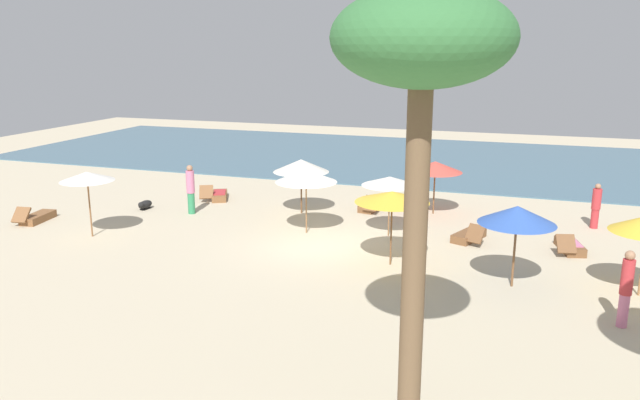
# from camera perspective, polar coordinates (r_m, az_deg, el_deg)

# --- Properties ---
(ground_plane) EXTENTS (60.00, 60.00, 0.00)m
(ground_plane) POSITION_cam_1_polar(r_m,az_deg,el_deg) (20.85, -0.32, -4.04)
(ground_plane) COLOR beige
(ocean_water) EXTENTS (48.00, 16.00, 0.06)m
(ocean_water) POSITION_cam_1_polar(r_m,az_deg,el_deg) (36.89, 8.30, 3.81)
(ocean_water) COLOR #476B7F
(ocean_water) RESTS_ON ground_plane
(umbrella_0) EXTENTS (2.23, 2.23, 2.29)m
(umbrella_0) POSITION_cam_1_polar(r_m,az_deg,el_deg) (18.44, 6.66, 0.29)
(umbrella_0) COLOR brown
(umbrella_0) RESTS_ON ground_plane
(umbrella_2) EXTENTS (1.83, 1.83, 2.30)m
(umbrella_2) POSITION_cam_1_polar(r_m,az_deg,el_deg) (22.56, -20.65, 2.04)
(umbrella_2) COLOR brown
(umbrella_2) RESTS_ON ground_plane
(umbrella_3) EXTENTS (2.12, 2.12, 2.10)m
(umbrella_3) POSITION_cam_1_polar(r_m,az_deg,el_deg) (24.55, 10.55, 3.03)
(umbrella_3) COLOR brown
(umbrella_3) RESTS_ON ground_plane
(umbrella_4) EXTENTS (2.09, 2.09, 2.29)m
(umbrella_4) POSITION_cam_1_polar(r_m,az_deg,el_deg) (17.46, 17.69, -1.32)
(umbrella_4) COLOR brown
(umbrella_4) RESTS_ON ground_plane
(umbrella_5) EXTENTS (2.18, 2.18, 2.27)m
(umbrella_5) POSITION_cam_1_polar(r_m,az_deg,el_deg) (21.55, -1.29, 2.22)
(umbrella_5) COLOR olive
(umbrella_5) RESTS_ON ground_plane
(umbrella_6) EXTENTS (1.94, 1.94, 2.12)m
(umbrella_6) POSITION_cam_1_polar(r_m,az_deg,el_deg) (21.34, 6.44, 1.74)
(umbrella_6) COLOR olive
(umbrella_6) RESTS_ON ground_plane
(umbrella_7) EXTENTS (2.20, 2.20, 2.17)m
(umbrella_7) POSITION_cam_1_polar(r_m,az_deg,el_deg) (24.21, -1.75, 3.18)
(umbrella_7) COLOR brown
(umbrella_7) RESTS_ON ground_plane
(lounger_0) EXTENTS (1.16, 1.76, 0.72)m
(lounger_0) POSITION_cam_1_polar(r_m,az_deg,el_deg) (21.76, 13.58, -3.20)
(lounger_0) COLOR brown
(lounger_0) RESTS_ON ground_plane
(lounger_1) EXTENTS (0.87, 1.74, 0.72)m
(lounger_1) POSITION_cam_1_polar(r_m,az_deg,el_deg) (25.12, 4.80, -0.55)
(lounger_1) COLOR brown
(lounger_1) RESTS_ON ground_plane
(lounger_2) EXTENTS (0.81, 1.76, 0.68)m
(lounger_2) POSITION_cam_1_polar(r_m,az_deg,el_deg) (25.73, -24.64, -1.46)
(lounger_2) COLOR brown
(lounger_2) RESTS_ON ground_plane
(lounger_3) EXTENTS (0.98, 1.78, 0.69)m
(lounger_3) POSITION_cam_1_polar(r_m,az_deg,el_deg) (21.62, 21.98, -3.95)
(lounger_3) COLOR brown
(lounger_3) RESTS_ON ground_plane
(lounger_4) EXTENTS (1.24, 1.78, 0.69)m
(lounger_4) POSITION_cam_1_polar(r_m,az_deg,el_deg) (27.18, -9.33, 0.44)
(lounger_4) COLOR brown
(lounger_4) RESTS_ON ground_plane
(person_0) EXTENTS (0.41, 0.41, 1.71)m
(person_0) POSITION_cam_1_polar(r_m,az_deg,el_deg) (16.19, 8.33, -6.32)
(person_0) COLOR white
(person_0) RESTS_ON ground_plane
(person_1) EXTENTS (0.45, 0.45, 1.66)m
(person_1) POSITION_cam_1_polar(r_m,az_deg,el_deg) (24.52, 24.05, -0.49)
(person_1) COLOR #BF3338
(person_1) RESTS_ON ground_plane
(person_2) EXTENTS (0.33, 0.33, 1.89)m
(person_2) POSITION_cam_1_polar(r_m,az_deg,el_deg) (16.23, 26.34, -7.22)
(person_2) COLOR #D17299
(person_2) RESTS_ON ground_plane
(person_3) EXTENTS (0.44, 0.44, 1.95)m
(person_3) POSITION_cam_1_polar(r_m,az_deg,el_deg) (24.84, -11.82, 1.01)
(person_3) COLOR #338C59
(person_3) RESTS_ON ground_plane
(palm_0) EXTENTS (2.79, 2.79, 7.35)m
(palm_0) POSITION_cam_1_polar(r_m,az_deg,el_deg) (9.67, 9.37, 13.02)
(palm_0) COLOR brown
(palm_0) RESTS_ON ground_plane
(dog) EXTENTS (0.40, 0.83, 0.38)m
(dog) POSITION_cam_1_polar(r_m,az_deg,el_deg) (26.11, -15.83, -0.42)
(dog) COLOR black
(dog) RESTS_ON ground_plane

